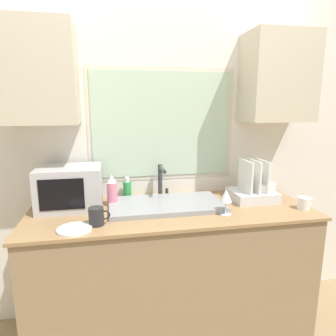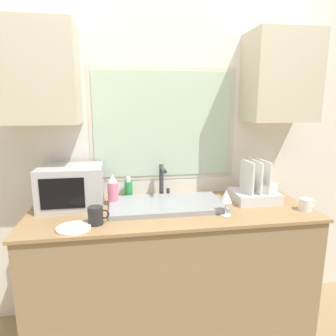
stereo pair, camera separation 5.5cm
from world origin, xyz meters
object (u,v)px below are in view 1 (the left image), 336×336
object	(u,v)px
soap_bottle	(127,189)
wine_glass	(226,196)
dish_rack	(254,190)
spray_bottle	(112,191)
mug_near_sink	(97,216)
microwave	(70,188)
faucet	(161,178)

from	to	relation	value
soap_bottle	wine_glass	xyz separation A→B (m)	(0.58, -0.46, 0.05)
dish_rack	spray_bottle	size ratio (longest dim) A/B	1.42
spray_bottle	soap_bottle	distance (m)	0.19
spray_bottle	mug_near_sink	distance (m)	0.34
dish_rack	mug_near_sink	world-z (taller)	dish_rack
spray_bottle	wine_glass	world-z (taller)	spray_bottle
spray_bottle	wine_glass	bearing A→B (deg)	-24.12
spray_bottle	mug_near_sink	bearing A→B (deg)	-105.56
soap_bottle	mug_near_sink	size ratio (longest dim) A/B	1.28
microwave	wine_glass	xyz separation A→B (m)	(0.96, -0.31, -0.02)
soap_bottle	mug_near_sink	bearing A→B (deg)	-112.84
faucet	mug_near_sink	world-z (taller)	faucet
dish_rack	microwave	bearing A→B (deg)	176.53
mug_near_sink	wine_glass	world-z (taller)	wine_glass
dish_rack	wine_glass	distance (m)	0.39
dish_rack	soap_bottle	world-z (taller)	dish_rack
spray_bottle	wine_glass	distance (m)	0.75
microwave	dish_rack	xyz separation A→B (m)	(1.26, -0.08, -0.07)
spray_bottle	soap_bottle	size ratio (longest dim) A/B	1.38
mug_near_sink	soap_bottle	bearing A→B (deg)	67.16
dish_rack	wine_glass	bearing A→B (deg)	-142.41
microwave	soap_bottle	world-z (taller)	microwave
soap_bottle	wine_glass	size ratio (longest dim) A/B	0.95
microwave	spray_bottle	distance (m)	0.27
spray_bottle	dish_rack	bearing A→B (deg)	-4.12
microwave	mug_near_sink	bearing A→B (deg)	-61.81
mug_near_sink	dish_rack	bearing A→B (deg)	13.26
dish_rack	spray_bottle	bearing A→B (deg)	175.88
faucet	spray_bottle	bearing A→B (deg)	-163.21
faucet	mug_near_sink	bearing A→B (deg)	-135.77
faucet	wine_glass	size ratio (longest dim) A/B	1.49
soap_bottle	wine_glass	bearing A→B (deg)	-38.27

